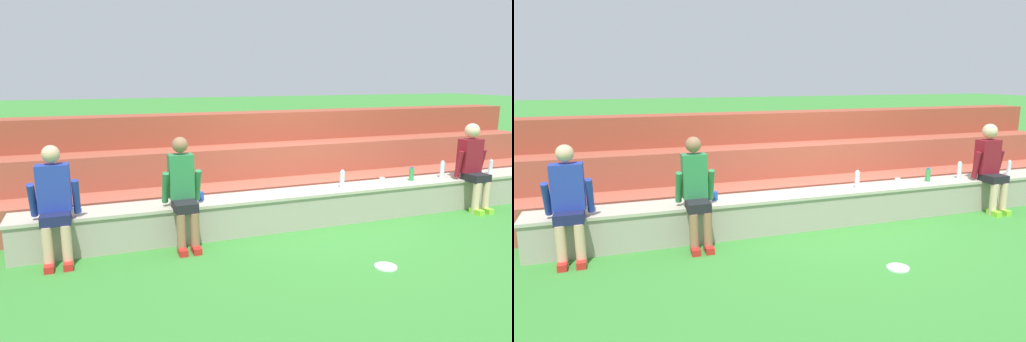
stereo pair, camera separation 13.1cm
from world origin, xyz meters
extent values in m
plane|color=#388433|center=(0.00, 0.00, 0.00)|extent=(80.00, 80.00, 0.00)
cube|color=#A8A08E|center=(0.00, 0.25, 0.24)|extent=(8.25, 0.50, 0.49)
cube|color=#BCB39F|center=(0.00, 0.25, 0.47)|extent=(8.29, 0.54, 0.04)
cube|color=#A9533E|center=(0.00, 0.92, 0.25)|extent=(9.96, 0.59, 0.50)
cube|color=#A24C37|center=(0.00, 1.50, 0.50)|extent=(9.96, 0.59, 0.99)
cube|color=#99432E|center=(0.00, 2.09, 0.74)|extent=(9.96, 0.59, 1.49)
cylinder|color=#DBAD89|center=(-3.67, -0.19, 0.24)|extent=(0.11, 0.11, 0.49)
cylinder|color=#DBAD89|center=(-3.47, -0.19, 0.24)|extent=(0.11, 0.11, 0.49)
cube|color=red|center=(-3.67, -0.23, 0.04)|extent=(0.10, 0.22, 0.08)
cube|color=red|center=(-3.47, -0.23, 0.04)|extent=(0.10, 0.22, 0.08)
cube|color=#191E47|center=(-3.57, -0.07, 0.54)|extent=(0.32, 0.30, 0.12)
cube|color=#23389E|center=(-3.57, 0.06, 0.87)|extent=(0.36, 0.20, 0.54)
sphere|color=#DBAD89|center=(-3.57, 0.06, 1.25)|extent=(0.20, 0.20, 0.20)
cylinder|color=#23389E|center=(-3.80, 0.04, 0.75)|extent=(0.08, 0.23, 0.42)
cylinder|color=#23389E|center=(-3.34, 0.04, 0.75)|extent=(0.08, 0.19, 0.43)
cylinder|color=#996B4C|center=(-2.19, -0.24, 0.24)|extent=(0.11, 0.11, 0.49)
cylinder|color=#996B4C|center=(-2.03, -0.24, 0.24)|extent=(0.11, 0.11, 0.49)
cube|color=red|center=(-2.19, -0.28, 0.04)|extent=(0.10, 0.22, 0.08)
cube|color=red|center=(-2.03, -0.28, 0.04)|extent=(0.10, 0.22, 0.08)
cube|color=black|center=(-2.11, -0.09, 0.54)|extent=(0.27, 0.35, 0.12)
cube|color=#2D7F47|center=(-2.11, 0.10, 0.88)|extent=(0.30, 0.20, 0.56)
sphere|color=#996B4C|center=(-2.11, 0.10, 1.27)|extent=(0.20, 0.20, 0.20)
cylinder|color=#2D7F47|center=(-2.31, 0.08, 0.75)|extent=(0.08, 0.22, 0.42)
cylinder|color=#2D7F47|center=(-1.91, 0.08, 0.75)|extent=(0.08, 0.21, 0.42)
cylinder|color=beige|center=(2.42, -0.21, 0.24)|extent=(0.11, 0.11, 0.49)
cylinder|color=beige|center=(2.61, -0.21, 0.24)|extent=(0.11, 0.11, 0.49)
cube|color=#8CD833|center=(2.42, -0.25, 0.04)|extent=(0.10, 0.22, 0.08)
cube|color=#8CD833|center=(2.61, -0.25, 0.04)|extent=(0.10, 0.22, 0.08)
cube|color=black|center=(2.51, -0.08, 0.54)|extent=(0.31, 0.32, 0.12)
cube|color=maroon|center=(2.51, 0.08, 0.86)|extent=(0.35, 0.20, 0.53)
sphere|color=beige|center=(2.51, 0.08, 1.26)|extent=(0.23, 0.23, 0.23)
cylinder|color=maroon|center=(2.29, 0.06, 0.74)|extent=(0.08, 0.14, 0.43)
cylinder|color=maroon|center=(2.74, 0.06, 0.74)|extent=(0.08, 0.16, 0.43)
cylinder|color=green|center=(1.55, 0.26, 0.59)|extent=(0.07, 0.07, 0.19)
cylinder|color=blue|center=(1.55, 0.26, 0.70)|extent=(0.04, 0.04, 0.02)
cylinder|color=silver|center=(3.14, 0.23, 0.61)|extent=(0.06, 0.06, 0.23)
cylinder|color=white|center=(3.14, 0.23, 0.73)|extent=(0.04, 0.04, 0.02)
cylinder|color=silver|center=(2.16, 0.27, 0.62)|extent=(0.07, 0.07, 0.25)
cylinder|color=white|center=(2.16, 0.27, 0.76)|extent=(0.04, 0.04, 0.02)
cylinder|color=silver|center=(0.29, 0.25, 0.62)|extent=(0.07, 0.07, 0.24)
cylinder|color=white|center=(0.29, 0.25, 0.75)|extent=(0.04, 0.04, 0.02)
cylinder|color=white|center=(0.97, 0.21, 0.55)|extent=(0.08, 0.08, 0.10)
cylinder|color=blue|center=(-1.82, 0.28, 0.55)|extent=(0.09, 0.09, 0.11)
cylinder|color=white|center=(-0.13, -1.45, 0.01)|extent=(0.25, 0.25, 0.02)
camera|label=1|loc=(-3.15, -5.41, 2.10)|focal=31.86mm
camera|label=2|loc=(-3.03, -5.45, 2.10)|focal=31.86mm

